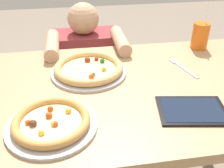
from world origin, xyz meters
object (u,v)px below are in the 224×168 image
Objects in this scene: fork at (182,67)px; pizza_near at (51,123)px; drink_cup_colored at (200,36)px; pizza_far at (89,69)px; diner_seated at (87,82)px; tablet at (192,110)px.

pizza_near is at bearing -150.55° from fork.
drink_cup_colored is 1.20× the size of fork.
fork is (0.43, -0.02, -0.02)m from pizza_far.
fork is (0.58, 0.33, -0.02)m from pizza_near.
fork is at bearing -50.43° from diner_seated.
pizza_far is at bearing 134.88° from tablet.
pizza_near is 1.50× the size of fork.
pizza_near is at bearing -179.09° from tablet.
pizza_near is 1.25× the size of drink_cup_colored.
pizza_far is 0.48m from tablet.
pizza_far is 0.36× the size of diner_seated.
diner_seated reaches higher than pizza_far.
tablet is at bearing -68.48° from diner_seated.
pizza_near is 0.38m from pizza_far.
drink_cup_colored is 0.78m from diner_seated.
pizza_near reaches higher than fork.
pizza_near is 0.92m from drink_cup_colored.
pizza_far is at bearing -91.50° from diner_seated.
diner_seated is (-0.42, 0.50, -0.34)m from fork.
drink_cup_colored is (0.60, 0.18, 0.05)m from pizza_far.
drink_cup_colored is at bearing 63.26° from tablet.
pizza_near is 0.67m from fork.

